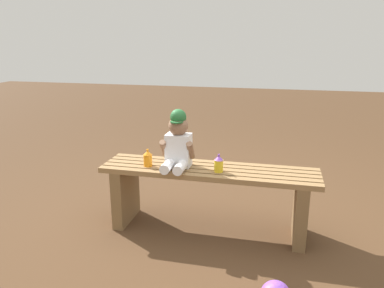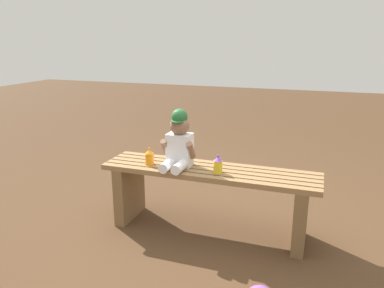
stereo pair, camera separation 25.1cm
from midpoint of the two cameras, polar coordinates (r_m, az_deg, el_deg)
The scene contains 5 objects.
ground_plane at distance 2.78m, azimuth 5.16°, elevation -12.94°, with size 16.00×16.00×0.00m, color #4C331E.
park_bench at distance 2.65m, azimuth 5.33°, elevation -7.08°, with size 1.50×0.35×0.47m.
child_figure at distance 2.57m, azimuth 0.75°, elevation 0.28°, with size 0.23×0.27×0.40m.
sippy_cup_left at distance 2.64m, azimuth -3.80°, elevation -1.99°, with size 0.06×0.06×0.12m.
sippy_cup_right at distance 2.50m, azimuth 6.86°, elevation -3.15°, with size 0.06×0.06×0.12m.
Camera 2 is at (0.69, -2.33, 1.34)m, focal length 35.03 mm.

